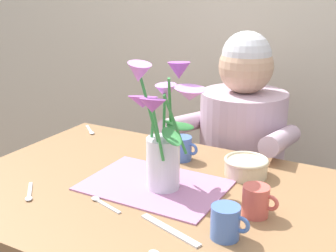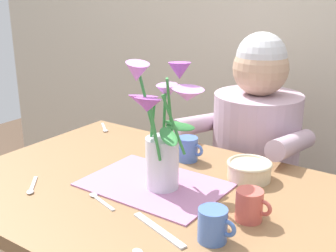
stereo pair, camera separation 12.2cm
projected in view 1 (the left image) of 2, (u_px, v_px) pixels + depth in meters
The scene contains 12 objects.
dining_table at pixel (160, 221), 1.26m from camera, with size 1.20×0.80×0.74m.
seated_person at pixel (240, 172), 1.79m from camera, with size 0.45×0.47×1.14m.
striped_placemat at pixel (154, 185), 1.26m from camera, with size 0.40×0.28×0.01m, color #B275A3.
flower_vase at pixel (162, 130), 1.19m from camera, with size 0.24×0.24×0.37m.
ceramic_bowl at pixel (246, 166), 1.33m from camera, with size 0.14×0.14×0.06m.
dinner_knife at pixel (170, 230), 1.03m from camera, with size 0.19×0.02×0.01m, color silver.
ceramic_mug at pixel (182, 148), 1.44m from camera, with size 0.09×0.07×0.08m.
coffee_cup at pixel (256, 201), 1.09m from camera, with size 0.09×0.07×0.08m.
tea_cup at pixel (226, 222), 0.99m from camera, with size 0.09×0.07×0.08m.
spoon_0 at pixel (91, 131), 1.73m from camera, with size 0.10×0.09×0.01m.
spoon_1 at pixel (29, 195), 1.21m from camera, with size 0.09×0.10×0.01m.
spoon_4 at pixel (101, 202), 1.16m from camera, with size 0.12×0.05×0.01m.
Camera 1 is at (0.56, -0.96, 1.30)m, focal length 46.48 mm.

